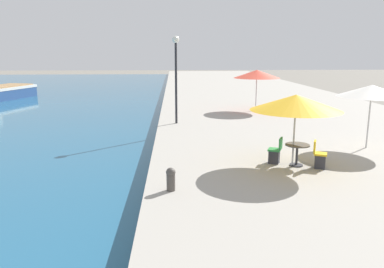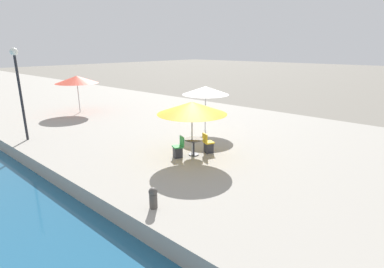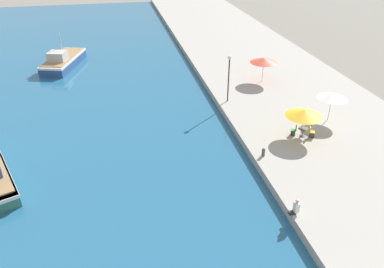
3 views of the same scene
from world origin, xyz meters
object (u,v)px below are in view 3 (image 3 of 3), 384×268
Objects in this scene: fishing_boat_mid at (63,60)px; cafe_umbrella_striped at (264,60)px; cafe_chair_left at (293,132)px; mooring_bollard at (263,152)px; cafe_chair_right at (312,134)px; person_at_quay at (296,207)px; lamppost at (229,71)px; cafe_umbrella_pink at (304,113)px; cafe_table at (303,131)px; cafe_umbrella_white at (332,96)px.

fishing_boat_mid is 2.94× the size of cafe_umbrella_striped.
fishing_boat_mid is 24.75m from cafe_umbrella_striped.
cafe_chair_left is (-1.91, -11.87, -2.05)m from cafe_umbrella_striped.
mooring_bollard is (-3.55, -2.42, 0.02)m from cafe_chair_left.
mooring_bollard is at bearing -46.25° from cafe_chair_right.
cafe_chair_right is 5.20m from mooring_bollard.
person_at_quay is 0.23× the size of lamppost.
person_at_quay is 6.41m from mooring_bollard.
cafe_umbrella_pink is 4.90m from mooring_bollard.
lamppost reaches higher than cafe_table.
person_at_quay is (-4.54, -8.46, -1.69)m from cafe_umbrella_pink.
cafe_umbrella_white is at bearing -23.94° from fishing_boat_mid.
cafe_table is (0.15, 0.03, -1.61)m from cafe_umbrella_pink.
cafe_table is 9.22m from lamppost.
lamppost is at bearing -127.30° from cafe_chair_right.
person_at_quay is 16.64m from lamppost.
cafe_table is (-1.26, -12.18, -1.84)m from cafe_umbrella_striped.
cafe_umbrella_pink is 3.26× the size of cafe_chair_left.
mooring_bollard is (-4.06, -2.08, -1.79)m from cafe_umbrella_pink.
cafe_umbrella_pink is at bearing 27.10° from mooring_bollard.
cafe_chair_right is (21.35, -23.70, 0.14)m from fishing_boat_mid.
cafe_umbrella_pink is at bearing -148.36° from cafe_umbrella_white.
lamppost reaches higher than fishing_boat_mid.
fishing_boat_mid is 8.49× the size of person_at_quay.
lamppost reaches higher than cafe_chair_left.
cafe_table is 0.75m from cafe_chair_right.
cafe_chair_right is (0.81, -0.25, -1.82)m from cafe_umbrella_pink.
cafe_chair_left is (-0.65, 0.31, -0.21)m from cafe_table.
cafe_umbrella_striped reaches higher than mooring_bollard.
cafe_table is 0.88× the size of cafe_chair_right.
cafe_umbrella_white is at bearing 154.40° from cafe_chair_right.
cafe_umbrella_pink is 3.71× the size of cafe_table.
lamppost is (0.23, 10.02, 2.74)m from mooring_bollard.
fishing_boat_mid is at bearing 116.61° from person_at_quay.
fishing_boat_mid is 30.58m from cafe_chair_left.
cafe_chair_right is at bearing -23.23° from cafe_table.
cafe_umbrella_pink is at bearing -84.01° from cafe_chair_right.
cafe_umbrella_white is at bearing -76.85° from cafe_umbrella_striped.
person_at_quay is at bearing -94.36° from mooring_bollard.
cafe_chair_left is at bearing 34.26° from mooring_bollard.
cafe_umbrella_pink is 2.87× the size of person_at_quay.
cafe_chair_right is (0.66, -0.29, -0.21)m from cafe_table.
fishing_boat_mid is 32.26m from cafe_umbrella_white.
cafe_umbrella_pink reaches higher than cafe_chair_right.
lamppost reaches higher than cafe_chair_right.
cafe_chair_right is 0.88× the size of person_at_quay.
fishing_boat_mid is 22.98m from lamppost.
fishing_boat_mid reaches higher than person_at_quay.
lamppost is (-3.97, 7.91, 2.56)m from cafe_table.
cafe_table is 9.71m from person_at_quay.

